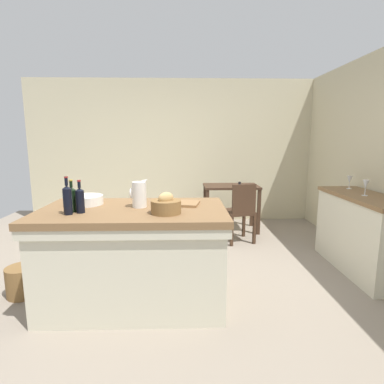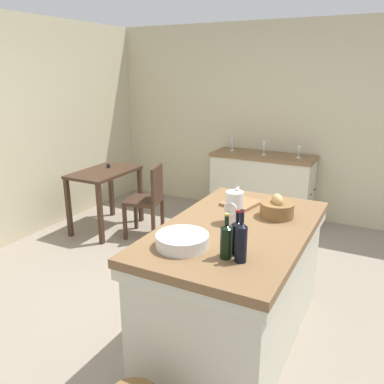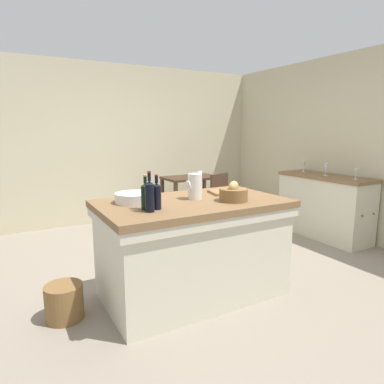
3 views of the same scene
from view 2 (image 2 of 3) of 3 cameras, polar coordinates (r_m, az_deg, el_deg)
ground_plane at (r=3.67m, az=1.11°, el=-15.50°), size 6.76×6.76×0.00m
wall_right at (r=5.58m, az=13.39°, el=9.79°), size 0.12×5.20×2.60m
island_table at (r=3.05m, az=6.29°, el=-12.23°), size 1.69×0.99×0.91m
side_cabinet at (r=5.48m, az=10.02°, el=0.78°), size 0.52×1.38×0.90m
writing_desk at (r=5.10m, az=-12.49°, el=1.63°), size 0.91×0.57×0.82m
wooden_chair at (r=4.82m, az=-6.38°, el=-0.94°), size 0.49×0.49×0.90m
pitcher at (r=2.88m, az=6.12°, el=-2.15°), size 0.17×0.13×0.28m
wash_bowl at (r=2.51m, az=-1.42°, el=-7.04°), size 0.34×0.34×0.09m
bread_basket at (r=3.07m, az=12.17°, el=-2.37°), size 0.26×0.26×0.18m
cutting_board at (r=3.31m, az=7.13°, el=-1.59°), size 0.33×0.31×0.02m
wine_bottle_dark at (r=2.41m, az=6.54°, el=-6.40°), size 0.07×0.07×0.28m
wine_bottle_amber at (r=2.35m, az=4.96°, el=-6.96°), size 0.07×0.07×0.28m
wine_bottle_green at (r=2.31m, az=7.10°, el=-7.05°), size 0.07×0.07×0.32m
wine_glass_far_left at (r=5.23m, az=15.21°, el=5.91°), size 0.07×0.07×0.15m
wine_glass_left at (r=5.31m, az=10.40°, el=6.61°), size 0.07×0.07×0.18m
wine_glass_middle at (r=5.55m, az=5.85°, el=7.14°), size 0.07×0.07×0.17m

